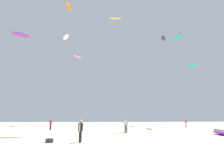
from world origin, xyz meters
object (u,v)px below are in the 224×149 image
kite_aloft_7 (193,65)px  kite_aloft_8 (66,37)px  person_right (51,124)px  kite_aloft_0 (68,6)px  person_left (186,122)px  kite_aloft_2 (177,38)px  kite_aloft_1 (21,35)px  kite_aloft_6 (115,18)px  person_midground (126,124)px  kite_aloft_3 (163,38)px  person_foreground (80,129)px  kite_aloft_5 (77,57)px  cooler_box (49,141)px

kite_aloft_7 → kite_aloft_8: size_ratio=0.63×
person_right → kite_aloft_0: size_ratio=0.40×
kite_aloft_0 → kite_aloft_7: size_ratio=1.60×
person_left → kite_aloft_2: (-0.47, 0.08, 16.32)m
kite_aloft_1 → kite_aloft_2: kite_aloft_1 is taller
kite_aloft_1 → kite_aloft_7: size_ratio=1.61×
kite_aloft_1 → person_left: bearing=-15.7°
kite_aloft_6 → person_midground: bearing=-91.3°
person_left → kite_aloft_3: 21.54m
person_right → kite_aloft_7: bearing=39.2°
person_left → kite_aloft_8: 32.34m
kite_aloft_2 → kite_aloft_0: bearing=174.9°
person_foreground → kite_aloft_0: bearing=-62.8°
kite_aloft_2 → kite_aloft_5: 22.78m
kite_aloft_0 → kite_aloft_7: 32.02m
kite_aloft_3 → kite_aloft_0: bearing=-162.9°
kite_aloft_7 → kite_aloft_2: bearing=-127.6°
person_right → kite_aloft_7: (29.97, 15.60, 13.29)m
kite_aloft_0 → kite_aloft_2: (21.90, -1.96, -6.94)m
kite_aloft_1 → kite_aloft_5: bearing=1.6°
person_midground → kite_aloft_5: (-8.44, 20.50, 14.72)m
kite_aloft_0 → kite_aloft_8: (-1.46, 7.73, -3.69)m
kite_aloft_1 → kite_aloft_6: bearing=-2.4°
kite_aloft_2 → kite_aloft_1: bearing=164.2°
kite_aloft_1 → kite_aloft_8: (10.35, 0.16, -0.20)m
person_left → person_right: 23.64m
kite_aloft_2 → kite_aloft_6: kite_aloft_6 is taller
kite_aloft_3 → kite_aloft_7: 9.74m
kite_aloft_3 → cooler_box: bearing=-124.0°
kite_aloft_6 → kite_aloft_7: bearing=3.4°
kite_aloft_7 → kite_aloft_8: kite_aloft_8 is taller
kite_aloft_2 → kite_aloft_8: 25.49m
kite_aloft_0 → person_foreground: bearing=-77.7°
person_right → kite_aloft_1: (-11.24, 15.39, 19.77)m
kite_aloft_3 → kite_aloft_8: bearing=177.8°
person_midground → kite_aloft_7: kite_aloft_7 is taller
kite_aloft_6 → person_foreground: bearing=-100.7°
kite_aloft_6 → kite_aloft_2: bearing=-36.7°
person_right → kite_aloft_2: (22.46, 5.85, 16.32)m
kite_aloft_2 → kite_aloft_3: 9.38m
kite_aloft_0 → kite_aloft_3: 23.40m
kite_aloft_1 → kite_aloft_6: 22.59m
kite_aloft_6 → cooler_box: bearing=-105.2°
person_foreground → kite_aloft_7: (24.55, 30.09, 13.22)m
person_midground → cooler_box: bearing=-29.1°
kite_aloft_6 → kite_aloft_3: bearing=0.7°
kite_aloft_0 → kite_aloft_5: kite_aloft_0 is taller
person_left → kite_aloft_7: kite_aloft_7 is taller
person_left → cooler_box: size_ratio=2.91×
person_midground → kite_aloft_6: (0.44, 19.22, 24.21)m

